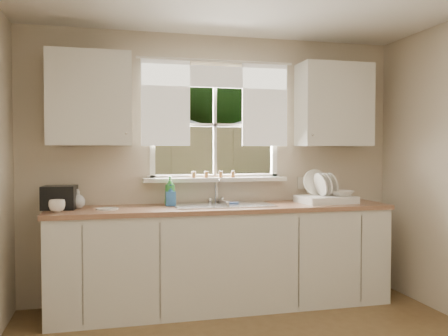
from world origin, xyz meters
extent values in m
cube|color=beige|center=(0.00, 2.00, 0.57)|extent=(3.60, 0.02, 1.15)
cube|color=beige|center=(0.00, 2.00, 2.33)|extent=(3.60, 0.02, 0.35)
cube|color=beige|center=(-1.20, 2.00, 1.65)|extent=(1.20, 0.02, 1.00)
cube|color=beige|center=(1.20, 2.00, 1.65)|extent=(1.20, 0.02, 1.00)
cube|color=white|center=(0.00, 2.02, 1.15)|extent=(1.30, 0.06, 0.05)
cube|color=white|center=(0.00, 2.02, 2.15)|extent=(1.30, 0.06, 0.05)
cube|color=white|center=(-0.60, 2.02, 1.65)|extent=(0.05, 0.06, 1.05)
cube|color=white|center=(0.60, 2.02, 1.65)|extent=(0.05, 0.06, 1.05)
cube|color=white|center=(0.00, 2.02, 1.65)|extent=(0.03, 0.04, 1.00)
cube|color=white|center=(0.00, 2.02, 1.65)|extent=(1.20, 0.04, 0.03)
cube|color=white|center=(0.00, 1.96, 1.13)|extent=(1.38, 0.14, 0.04)
cylinder|color=white|center=(0.00, 1.94, 2.25)|extent=(1.50, 0.02, 0.02)
cube|color=white|center=(-0.48, 1.95, 1.85)|extent=(0.45, 0.02, 0.80)
cube|color=white|center=(0.48, 1.95, 1.85)|extent=(0.45, 0.02, 0.80)
cube|color=white|center=(0.00, 1.95, 2.10)|extent=(1.40, 0.02, 0.20)
cube|color=silver|center=(0.00, 1.68, 0.43)|extent=(3.00, 0.62, 0.87)
cube|color=#99694C|center=(0.00, 1.68, 0.89)|extent=(3.04, 0.65, 0.04)
cube|color=silver|center=(-1.15, 1.82, 1.85)|extent=(0.70, 0.33, 0.80)
cube|color=silver|center=(1.15, 1.82, 1.85)|extent=(0.70, 0.33, 0.80)
cube|color=beige|center=(0.88, 1.99, 1.08)|extent=(0.08, 0.01, 0.12)
cylinder|color=brown|center=(0.04, 1.94, 1.18)|extent=(0.04, 0.04, 0.06)
cylinder|color=brown|center=(-0.22, 1.94, 1.18)|extent=(0.04, 0.04, 0.06)
cylinder|color=brown|center=(-0.10, 1.94, 1.18)|extent=(0.04, 0.04, 0.06)
cylinder|color=brown|center=(0.16, 1.94, 1.18)|extent=(0.04, 0.04, 0.06)
cube|color=#335421|center=(0.00, 7.00, -0.02)|extent=(20.00, 10.00, 0.02)
cube|color=#9F8758|center=(0.00, 5.00, 0.90)|extent=(8.00, 0.10, 1.80)
cube|color=maroon|center=(-1.20, 8.50, 1.10)|extent=(3.00, 3.00, 2.20)
cube|color=black|center=(-1.20, 8.50, 2.35)|extent=(3.20, 3.20, 0.30)
cylinder|color=#423021|center=(1.40, 8.00, 1.60)|extent=(0.36, 0.36, 3.20)
sphere|color=#214716|center=(1.40, 8.00, 4.00)|extent=(4.00, 4.00, 4.00)
sphere|color=#214716|center=(0.30, 9.50, 4.50)|extent=(3.20, 3.20, 3.20)
cube|color=#B7B7BC|center=(0.00, 1.71, 0.83)|extent=(0.84, 0.46, 0.18)
cube|color=#B7B7BC|center=(0.00, 1.71, 0.92)|extent=(0.88, 0.50, 0.01)
cube|color=#B7B7BC|center=(0.00, 1.71, 0.89)|extent=(0.02, 0.41, 0.14)
cylinder|color=silver|center=(0.00, 1.96, 1.02)|extent=(0.03, 0.03, 0.22)
cylinder|color=silver|center=(0.00, 1.88, 1.13)|extent=(0.02, 0.18, 0.02)
sphere|color=silver|center=(-0.06, 1.96, 0.94)|extent=(0.05, 0.05, 0.05)
sphere|color=silver|center=(0.06, 1.96, 0.94)|extent=(0.05, 0.05, 0.05)
cube|color=white|center=(1.00, 1.69, 0.94)|extent=(0.53, 0.42, 0.07)
cylinder|color=white|center=(0.95, 1.81, 1.10)|extent=(0.27, 0.10, 0.25)
cylinder|color=white|center=(0.94, 1.68, 1.09)|extent=(0.09, 0.23, 0.22)
cylinder|color=white|center=(1.00, 1.69, 1.09)|extent=(0.09, 0.23, 0.22)
cylinder|color=white|center=(1.06, 1.69, 1.09)|extent=(0.09, 0.23, 0.22)
imported|color=white|center=(1.14, 1.64, 1.00)|extent=(0.23, 0.23, 0.05)
imported|color=green|center=(-0.46, 1.81, 1.04)|extent=(0.11, 0.11, 0.26)
imported|color=#2E68AF|center=(-0.46, 1.78, 1.01)|extent=(0.09, 0.09, 0.19)
imported|color=#F2E5C7|center=(-1.26, 1.80, 0.99)|extent=(0.16, 0.16, 0.16)
cylinder|color=white|center=(-1.01, 1.64, 0.92)|extent=(0.19, 0.19, 0.01)
imported|color=white|center=(-1.40, 1.55, 0.96)|extent=(0.15, 0.15, 0.10)
cube|color=black|center=(-1.40, 1.77, 1.01)|extent=(0.29, 0.26, 0.20)
camera|label=1|loc=(-1.00, -2.43, 1.40)|focal=38.00mm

